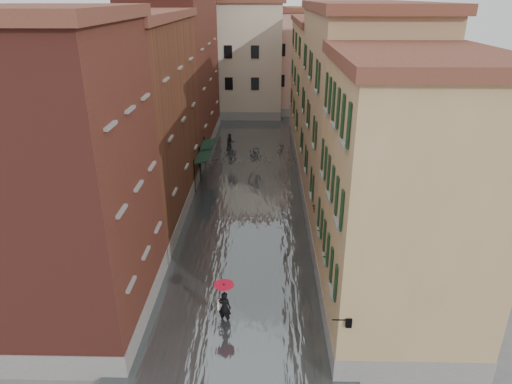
# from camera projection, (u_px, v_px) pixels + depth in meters

# --- Properties ---
(ground) EXTENTS (120.00, 120.00, 0.00)m
(ground) POSITION_uv_depth(u_px,v_px,m) (239.00, 291.00, 23.21)
(ground) COLOR #555557
(ground) RESTS_ON ground
(floodwater) EXTENTS (10.00, 60.00, 0.20)m
(floodwater) POSITION_uv_depth(u_px,v_px,m) (248.00, 189.00, 35.09)
(floodwater) COLOR #4E5557
(floodwater) RESTS_ON ground
(building_left_near) EXTENTS (6.00, 8.00, 13.00)m
(building_left_near) POSITION_uv_depth(u_px,v_px,m) (66.00, 187.00, 18.93)
(building_left_near) COLOR maroon
(building_left_near) RESTS_ON ground
(building_left_mid) EXTENTS (6.00, 14.00, 12.50)m
(building_left_mid) POSITION_uv_depth(u_px,v_px,m) (136.00, 124.00, 29.12)
(building_left_mid) COLOR brown
(building_left_mid) RESTS_ON ground
(building_left_far) EXTENTS (6.00, 16.00, 14.00)m
(building_left_far) POSITION_uv_depth(u_px,v_px,m) (178.00, 74.00, 42.59)
(building_left_far) COLOR maroon
(building_left_far) RESTS_ON ground
(building_right_near) EXTENTS (6.00, 8.00, 11.50)m
(building_right_near) POSITION_uv_depth(u_px,v_px,m) (402.00, 207.00, 18.94)
(building_right_near) COLOR #9C8550
(building_right_near) RESTS_ON ground
(building_right_mid) EXTENTS (6.00, 14.00, 13.00)m
(building_right_mid) POSITION_uv_depth(u_px,v_px,m) (356.00, 122.00, 28.73)
(building_right_mid) COLOR #9C7D5E
(building_right_mid) RESTS_ON ground
(building_right_far) EXTENTS (6.00, 16.00, 11.50)m
(building_right_far) POSITION_uv_depth(u_px,v_px,m) (327.00, 89.00, 42.79)
(building_right_far) COLOR #9C8550
(building_right_far) RESTS_ON ground
(building_end_cream) EXTENTS (12.00, 9.00, 13.00)m
(building_end_cream) POSITION_uv_depth(u_px,v_px,m) (231.00, 60.00, 55.55)
(building_end_cream) COLOR #BFB198
(building_end_cream) RESTS_ON ground
(building_end_pink) EXTENTS (10.00, 9.00, 12.00)m
(building_end_pink) POSITION_uv_depth(u_px,v_px,m) (304.00, 63.00, 57.39)
(building_end_pink) COLOR tan
(building_end_pink) RESTS_ON ground
(awning_near) EXTENTS (1.09, 3.20, 2.80)m
(awning_near) POSITION_uv_depth(u_px,v_px,m) (203.00, 157.00, 34.77)
(awning_near) COLOR black
(awning_near) RESTS_ON ground
(awning_far) EXTENTS (1.09, 3.34, 2.80)m
(awning_far) POSITION_uv_depth(u_px,v_px,m) (207.00, 146.00, 37.28)
(awning_far) COLOR black
(awning_far) RESTS_ON ground
(wall_lantern) EXTENTS (0.71, 0.22, 0.35)m
(wall_lantern) POSITION_uv_depth(u_px,v_px,m) (348.00, 322.00, 16.42)
(wall_lantern) COLOR black
(wall_lantern) RESTS_ON ground
(window_planters) EXTENTS (0.59, 6.08, 0.84)m
(window_planters) POSITION_uv_depth(u_px,v_px,m) (323.00, 226.00, 22.18)
(window_planters) COLOR brown
(window_planters) RESTS_ON ground
(pedestrian_main) EXTENTS (0.94, 0.94, 2.06)m
(pedestrian_main) POSITION_uv_depth(u_px,v_px,m) (224.00, 300.00, 20.47)
(pedestrian_main) COLOR black
(pedestrian_main) RESTS_ON ground
(pedestrian_far) EXTENTS (1.02, 0.91, 1.73)m
(pedestrian_far) POSITION_uv_depth(u_px,v_px,m) (230.00, 143.00, 43.52)
(pedestrian_far) COLOR black
(pedestrian_far) RESTS_ON ground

